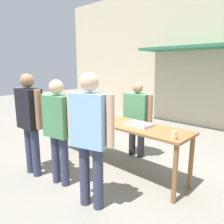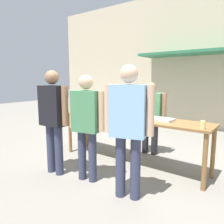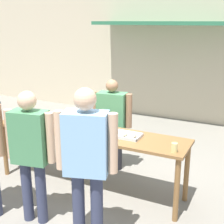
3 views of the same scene
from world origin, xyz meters
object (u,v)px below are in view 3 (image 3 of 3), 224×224
person_server_behind_table (112,118)px  person_customer_waiting_in_line (31,147)px  condiment_jar_mustard (7,119)px  condiment_jar_ketchup (11,120)px  beer_cup (174,148)px  food_tray_buns (125,135)px  person_customer_with_cup (86,156)px  food_tray_sausages (62,125)px

person_server_behind_table → person_customer_waiting_in_line: person_customer_waiting_in_line is taller
condiment_jar_mustard → condiment_jar_ketchup: bearing=7.3°
beer_cup → person_customer_waiting_in_line: bearing=-151.6°
food_tray_buns → condiment_jar_mustard: condiment_jar_mustard is taller
food_tray_buns → person_server_behind_table: person_server_behind_table is taller
food_tray_buns → person_customer_with_cup: 1.11m
condiment_jar_mustard → person_customer_waiting_in_line: (1.18, -0.81, 0.05)m
food_tray_buns → condiment_jar_mustard: size_ratio=5.20×
beer_cup → person_customer_waiting_in_line: 1.73m
food_tray_sausages → person_customer_with_cup: 1.56m
beer_cup → person_customer_waiting_in_line: (-1.53, -0.82, 0.03)m
food_tray_sausages → condiment_jar_ketchup: 0.84m
food_tray_buns → person_customer_waiting_in_line: (-0.77, -1.05, 0.07)m
condiment_jar_mustard → food_tray_sausages: bearing=15.0°
food_tray_sausages → condiment_jar_ketchup: condiment_jar_ketchup is taller
condiment_jar_mustard → person_customer_waiting_in_line: person_customer_waiting_in_line is taller
beer_cup → person_customer_with_cup: size_ratio=0.07×
condiment_jar_mustard → beer_cup: size_ratio=0.74×
food_tray_buns → condiment_jar_ketchup: size_ratio=5.20×
person_customer_waiting_in_line → condiment_jar_ketchup: bearing=-48.2°
beer_cup → person_customer_with_cup: 1.14m
food_tray_buns → person_server_behind_table: size_ratio=0.29×
food_tray_buns → beer_cup: 0.79m
food_tray_sausages → person_customer_with_cup: bearing=-45.2°
beer_cup → person_customer_with_cup: (-0.72, -0.87, 0.11)m
person_customer_waiting_in_line → person_customer_with_cup: bearing=165.4°
food_tray_sausages → food_tray_buns: food_tray_buns is taller
condiment_jar_mustard → person_customer_with_cup: 2.16m
person_server_behind_table → condiment_jar_ketchup: bearing=-151.1°
food_tray_buns → condiment_jar_mustard: 1.96m
person_server_behind_table → person_customer_with_cup: person_customer_with_cup is taller
beer_cup → person_server_behind_table: (-1.30, 0.93, -0.06)m
food_tray_sausages → person_customer_waiting_in_line: (0.29, -1.05, 0.08)m
condiment_jar_ketchup → person_server_behind_table: bearing=35.3°
condiment_jar_mustard → condiment_jar_ketchup: size_ratio=1.00×
food_tray_buns → beer_cup: (0.76, -0.23, 0.04)m
condiment_jar_ketchup → person_customer_waiting_in_line: 1.37m
food_tray_buns → person_customer_waiting_in_line: size_ratio=0.27×
food_tray_buns → condiment_jar_ketchup: 1.87m
person_server_behind_table → person_customer_with_cup: size_ratio=0.86×
food_tray_sausages → person_customer_with_cup: person_customer_with_cup is taller
beer_cup → condiment_jar_ketchup: bearing=180.0°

